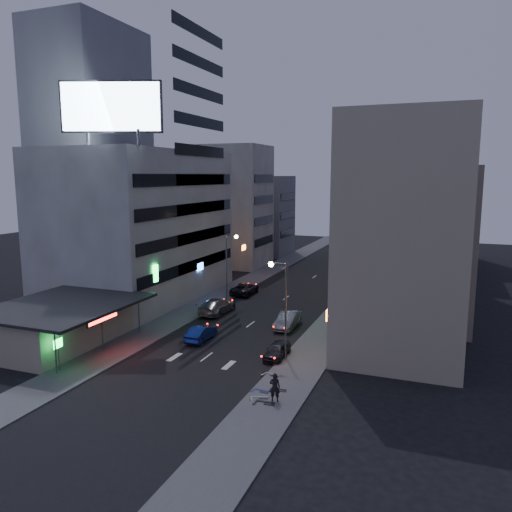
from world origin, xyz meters
The scene contains 29 objects.
ground centered at (0.00, 0.00, 0.00)m, with size 180.00×180.00×0.00m, color black.
sidewalk_left centered at (-8.00, 30.00, 0.06)m, with size 4.00×120.00×0.12m, color #4C4C4F.
sidewalk_right centered at (8.00, 30.00, 0.06)m, with size 4.00×120.00×0.12m, color #4C4C4F.
food_court centered at (-13.90, 2.00, 1.98)m, with size 11.00×13.00×3.88m.
white_building centered at (-17.00, 20.00, 9.00)m, with size 14.00×24.00×18.00m, color beige.
grey_tower centered at (-26.00, 23.00, 17.00)m, with size 10.00×14.00×34.00m, color gray.
shophouse_near centered at (15.00, 10.50, 10.00)m, with size 10.00×11.00×20.00m, color tan.
shophouse_mid centered at (15.50, 22.00, 8.00)m, with size 11.00×12.00×16.00m, color tan.
shophouse_far centered at (15.00, 35.00, 11.00)m, with size 10.00×14.00×22.00m, color tan.
far_left_a centered at (-15.50, 45.00, 10.00)m, with size 11.00×10.00×20.00m, color beige.
far_left_b centered at (-16.00, 58.00, 7.50)m, with size 12.00×10.00×15.00m, color gray.
far_right_a centered at (15.50, 50.00, 9.00)m, with size 11.00×12.00×18.00m, color tan.
far_right_b centered at (16.00, 64.00, 12.00)m, with size 12.00×12.00×24.00m, color tan.
billboard centered at (-12.99, 9.97, 21.66)m, with size 9.52×3.75×6.20m.
street_lamp_right_near centered at (5.90, 6.00, 5.36)m, with size 1.60×0.44×8.02m.
street_lamp_left centered at (-5.90, 22.00, 5.36)m, with size 1.60×0.44×8.02m.
street_lamp_right_far centered at (5.90, 40.00, 5.36)m, with size 1.60×0.44×8.02m.
parked_car_right_near centered at (5.60, 5.98, 0.65)m, with size 1.55×3.84×1.31m, color #26252A.
parked_car_right_mid centered at (3.90, 14.28, 0.80)m, with size 1.68×4.83×1.59m, color gray.
parked_car_left centered at (-5.55, 25.92, 0.74)m, with size 2.47×5.35×1.49m, color #232226.
parked_car_right_far centered at (5.60, 38.50, 0.76)m, with size 2.14×5.26×1.53m, color #9C9FA4.
road_car_blue centered at (-2.40, 7.66, 0.69)m, with size 1.46×4.19×1.38m, color navy.
road_car_silver centered at (-5.00, 16.48, 0.86)m, with size 2.40×5.90×1.71m, color #97989E.
person centered at (8.14, -2.04, 1.11)m, with size 0.72×0.47×1.98m, color black.
scooter_black_a centered at (8.28, -2.22, 0.74)m, with size 2.02×0.67×1.23m, color black, non-canonical shape.
scooter_silver_a centered at (7.48, -1.52, 0.66)m, with size 1.76×0.59×1.08m, color #A3A7AB, non-canonical shape.
scooter_blue centered at (7.35, -0.71, 0.65)m, with size 1.75×0.58×1.07m, color navy, non-canonical shape.
scooter_black_b centered at (8.37, 0.01, 0.66)m, with size 1.77×0.59×1.08m, color black, non-canonical shape.
scooter_silver_b centered at (7.14, 2.24, 0.70)m, with size 1.91×0.64×1.17m, color #95969C, non-canonical shape.
Camera 1 is at (18.30, -31.82, 15.08)m, focal length 35.00 mm.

